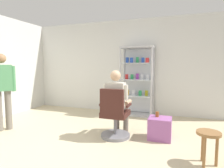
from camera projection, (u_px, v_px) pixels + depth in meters
name	position (u px, v px, depth m)	size (l,w,h in m)	color
ground_plane	(74.00, 156.00, 2.86)	(7.20, 7.20, 0.00)	#C6B793
back_wall	(126.00, 67.00, 5.54)	(6.00, 0.10, 2.70)	silver
display_cabinet_main	(137.00, 81.00, 5.22)	(0.90, 0.45, 1.90)	#B7B7BC
office_chair	(115.00, 118.00, 3.55)	(0.56, 0.56, 0.96)	slate
seated_shopkeeper	(117.00, 100.00, 3.67)	(0.49, 0.57, 1.29)	slate
storage_crate	(160.00, 128.00, 3.52)	(0.42, 0.38, 0.41)	#9E599E
tea_glass	(157.00, 114.00, 3.57)	(0.07, 0.07, 0.10)	brown
standing_customer	(2.00, 87.00, 3.94)	(0.37, 0.46, 1.63)	slate
wooden_stool	(208.00, 139.00, 2.57)	(0.32, 0.32, 0.47)	olive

